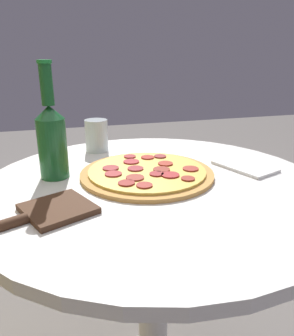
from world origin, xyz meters
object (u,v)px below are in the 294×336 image
at_px(pizza_paddle, 42,214).
at_px(drinking_glass, 97,136).
at_px(beer_bottle, 52,137).
at_px(pizza, 147,172).

bearing_deg(pizza_paddle, drinking_glass, -135.35).
distance_m(beer_bottle, pizza_paddle, 0.23).
xyz_separation_m(pizza, drinking_glass, (0.26, 0.09, 0.04)).
bearing_deg(pizza, drinking_glass, 19.40).
bearing_deg(beer_bottle, pizza_paddle, 172.37).
distance_m(beer_bottle, drinking_glass, 0.25).
relative_size(beer_bottle, drinking_glass, 2.82).
relative_size(pizza, drinking_glass, 3.39).
bearing_deg(beer_bottle, drinking_glass, -33.31).
xyz_separation_m(pizza, beer_bottle, (0.05, 0.22, 0.09)).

